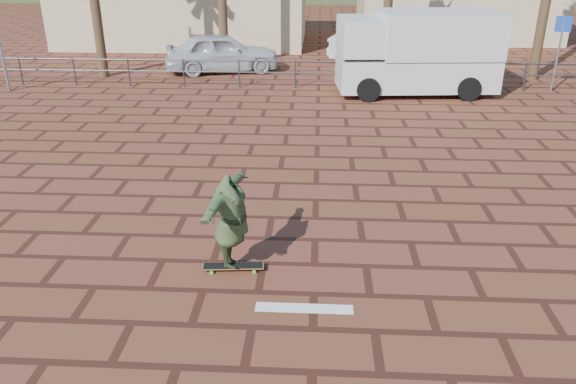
# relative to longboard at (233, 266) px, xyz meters

# --- Properties ---
(ground) EXTENTS (120.00, 120.00, 0.00)m
(ground) POSITION_rel_longboard_xyz_m (0.46, 0.25, -0.08)
(ground) COLOR brown
(ground) RESTS_ON ground
(paint_stripe) EXTENTS (1.40, 0.22, 0.01)m
(paint_stripe) POSITION_rel_longboard_xyz_m (1.16, -0.95, -0.08)
(paint_stripe) COLOR white
(paint_stripe) RESTS_ON ground
(guardrail) EXTENTS (24.06, 0.06, 1.00)m
(guardrail) POSITION_rel_longboard_xyz_m (0.46, 12.25, 0.60)
(guardrail) COLOR #47494F
(guardrail) RESTS_ON ground
(longboard) EXTENTS (0.99, 0.30, 0.10)m
(longboard) POSITION_rel_longboard_xyz_m (0.00, 0.00, 0.00)
(longboard) COLOR olive
(longboard) RESTS_ON ground
(skateboarder) EXTENTS (0.81, 1.97, 1.56)m
(skateboarder) POSITION_rel_longboard_xyz_m (-0.00, 0.00, 0.80)
(skateboarder) COLOR #374826
(skateboarder) RESTS_ON longboard
(campervan) EXTENTS (5.42, 2.68, 2.72)m
(campervan) POSITION_rel_longboard_xyz_m (4.62, 11.76, 1.35)
(campervan) COLOR silver
(campervan) RESTS_ON ground
(car_silver) EXTENTS (4.78, 2.88, 1.52)m
(car_silver) POSITION_rel_longboard_xyz_m (-2.57, 14.87, 0.68)
(car_silver) COLOR silver
(car_silver) RESTS_ON ground
(car_white) EXTENTS (4.90, 2.74, 1.53)m
(car_white) POSITION_rel_longboard_xyz_m (4.05, 16.75, 0.69)
(car_white) COLOR silver
(car_white) RESTS_ON ground
(street_sign) EXTENTS (0.52, 0.11, 2.54)m
(street_sign) POSITION_rel_longboard_xyz_m (9.43, 12.25, 1.70)
(street_sign) COLOR gray
(street_sign) RESTS_ON ground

